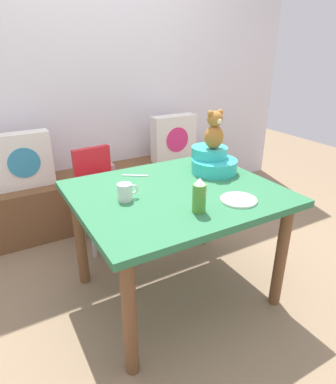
{
  "coord_description": "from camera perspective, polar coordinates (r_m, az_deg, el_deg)",
  "views": [
    {
      "loc": [
        -0.93,
        -1.53,
        1.52
      ],
      "look_at": [
        0.0,
        0.1,
        0.69
      ],
      "focal_mm": 31.28,
      "sensor_mm": 36.0,
      "label": 1
    }
  ],
  "objects": [
    {
      "name": "ground_plane",
      "position": [
        2.35,
        1.26,
        -16.45
      ],
      "size": [
        8.0,
        8.0,
        0.0
      ],
      "primitive_type": "plane",
      "color": "#8C7256"
    },
    {
      "name": "back_wall",
      "position": [
        3.2,
        -13.46,
        19.3
      ],
      "size": [
        4.4,
        0.1,
        2.6
      ],
      "primitive_type": "cube",
      "color": "silver",
      "rests_on": "ground_plane"
    },
    {
      "name": "window_bench",
      "position": [
        3.2,
        -10.21,
        -0.3
      ],
      "size": [
        2.6,
        0.44,
        0.46
      ],
      "primitive_type": "cube",
      "color": "brown",
      "rests_on": "ground_plane"
    },
    {
      "name": "pillow_floral_left",
      "position": [
        2.89,
        -23.52,
        4.96
      ],
      "size": [
        0.44,
        0.15,
        0.44
      ],
      "color": "white",
      "rests_on": "window_bench"
    },
    {
      "name": "pillow_floral_right",
      "position": [
        3.32,
        0.96,
        9.17
      ],
      "size": [
        0.44,
        0.15,
        0.44
      ],
      "color": "white",
      "rests_on": "window_bench"
    },
    {
      "name": "book_stack",
      "position": [
        3.1,
        -11.17,
        4.01
      ],
      "size": [
        0.2,
        0.14,
        0.07
      ],
      "primitive_type": "cube",
      "color": "#C48F9B",
      "rests_on": "window_bench"
    },
    {
      "name": "dining_table",
      "position": [
        2.0,
        1.42,
        -2.43
      ],
      "size": [
        1.17,
        0.99,
        0.74
      ],
      "color": "#2D7247",
      "rests_on": "ground_plane"
    },
    {
      "name": "highchair",
      "position": [
        2.65,
        -11.48,
        1.19
      ],
      "size": [
        0.35,
        0.47,
        0.79
      ],
      "color": "red",
      "rests_on": "ground_plane"
    },
    {
      "name": "infant_seat_teal",
      "position": [
        2.24,
        7.6,
        5.21
      ],
      "size": [
        0.3,
        0.33,
        0.16
      ],
      "color": "#31BBB7",
      "rests_on": "dining_table"
    },
    {
      "name": "teddy_bear",
      "position": [
        2.19,
        7.91,
        10.33
      ],
      "size": [
        0.13,
        0.12,
        0.25
      ],
      "color": "#AA6A2C",
      "rests_on": "infant_seat_teal"
    },
    {
      "name": "ketchup_bottle",
      "position": [
        1.68,
        5.35,
        -0.7
      ],
      "size": [
        0.07,
        0.07,
        0.18
      ],
      "color": "#4C8C33",
      "rests_on": "dining_table"
    },
    {
      "name": "coffee_mug",
      "position": [
        1.83,
        -7.3,
        0.02
      ],
      "size": [
        0.12,
        0.08,
        0.09
      ],
      "color": "silver",
      "rests_on": "dining_table"
    },
    {
      "name": "dinner_plate_near",
      "position": [
        1.86,
        11.94,
        -1.31
      ],
      "size": [
        0.2,
        0.2,
        0.01
      ],
      "primitive_type": "cylinder",
      "color": "white",
      "rests_on": "dining_table"
    },
    {
      "name": "table_fork",
      "position": [
        2.18,
        -5.6,
        2.82
      ],
      "size": [
        0.15,
        0.11,
        0.01
      ],
      "primitive_type": "cube",
      "rotation": [
        0.0,
        0.0,
        0.98
      ],
      "color": "silver",
      "rests_on": "dining_table"
    }
  ]
}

